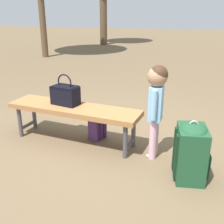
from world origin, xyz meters
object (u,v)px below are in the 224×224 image
object	(u,v)px
handbag	(65,94)
backpack_small	(97,126)
park_bench	(74,111)
backpack_large	(191,150)
child_standing	(156,98)

from	to	relation	value
handbag	backpack_small	distance (m)	0.56
park_bench	backpack_large	distance (m)	1.42
handbag	child_standing	bearing A→B (deg)	-8.55
child_standing	backpack_small	xyz separation A→B (m)	(-0.73, 0.25, -0.51)
handbag	child_standing	world-z (taller)	child_standing
backpack_large	backpack_small	bearing A→B (deg)	152.54
backpack_small	child_standing	bearing A→B (deg)	-19.16
park_bench	backpack_large	size ratio (longest dim) A/B	2.76
backpack_large	backpack_small	size ratio (longest dim) A/B	1.83
park_bench	backpack_large	bearing A→B (deg)	-17.65
handbag	backpack_large	distance (m)	1.57
backpack_large	backpack_small	distance (m)	1.25
handbag	park_bench	bearing A→B (deg)	-25.38
child_standing	backpack_small	world-z (taller)	child_standing
park_bench	backpack_small	bearing A→B (deg)	31.33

